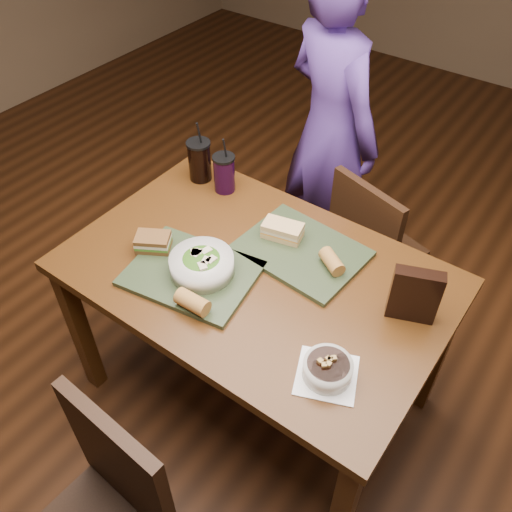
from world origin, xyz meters
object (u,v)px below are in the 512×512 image
at_px(dining_table, 256,288).
at_px(tray_near, 192,273).
at_px(cup_cola, 200,160).
at_px(tray_far, 301,251).
at_px(soup_bowl, 328,369).
at_px(salad_bowl, 202,264).
at_px(diner, 331,131).
at_px(sandwich_near, 153,242).
at_px(chair_far, 367,246).
at_px(baguette_near, 192,302).
at_px(baguette_far, 332,261).
at_px(cup_berry, 224,173).
at_px(chip_bag, 414,295).
at_px(sandwich_far, 283,230).

distance_m(dining_table, tray_near, 0.24).
distance_m(dining_table, cup_cola, 0.61).
bearing_deg(tray_far, soup_bowl, -49.17).
bearing_deg(dining_table, salad_bowl, -137.19).
xyz_separation_m(diner, sandwich_near, (-0.11, -1.04, 0.02)).
xyz_separation_m(chair_far, baguette_near, (-0.19, -0.91, 0.33)).
height_order(baguette_far, cup_berry, cup_berry).
xyz_separation_m(sandwich_near, chip_bag, (0.86, 0.26, 0.05)).
bearing_deg(salad_bowl, tray_near, -142.16).
xyz_separation_m(dining_table, tray_far, (0.08, 0.17, 0.10)).
bearing_deg(diner, salad_bowl, 116.95).
distance_m(dining_table, baguette_near, 0.30).
distance_m(diner, sandwich_far, 0.75).
xyz_separation_m(diner, tray_near, (0.07, -1.05, -0.01)).
relative_size(tray_near, sandwich_far, 2.70).
relative_size(chair_far, chip_bag, 4.27).
height_order(sandwich_near, cup_berry, cup_berry).
xyz_separation_m(tray_near, sandwich_far, (0.15, 0.33, 0.04)).
bearing_deg(cup_berry, sandwich_near, -86.65).
bearing_deg(cup_berry, chair_far, 33.65).
bearing_deg(chair_far, sandwich_near, -122.14).
distance_m(tray_far, baguette_near, 0.45).
bearing_deg(diner, sandwich_near, 105.08).
relative_size(tray_near, cup_berry, 1.74).
distance_m(salad_bowl, baguette_near, 0.16).
distance_m(sandwich_far, baguette_near, 0.45).
bearing_deg(chip_bag, tray_near, -179.86).
bearing_deg(baguette_far, soup_bowl, -61.10).
bearing_deg(salad_bowl, cup_berry, 119.56).
bearing_deg(sandwich_far, dining_table, -85.19).
bearing_deg(dining_table, sandwich_far, 94.81).
bearing_deg(sandwich_near, baguette_far, 27.34).
bearing_deg(baguette_near, cup_cola, 128.43).
bearing_deg(cup_berry, chip_bag, -11.25).
bearing_deg(tray_near, sandwich_far, 65.81).
xyz_separation_m(tray_near, salad_bowl, (0.03, 0.02, 0.05)).
relative_size(soup_bowl, baguette_near, 2.03).
bearing_deg(chip_bag, chair_far, 103.79).
distance_m(salad_bowl, cup_berry, 0.49).
height_order(tray_near, tray_far, same).
xyz_separation_m(chair_far, chip_bag, (0.37, -0.52, 0.39)).
xyz_separation_m(salad_bowl, chip_bag, (0.64, 0.25, 0.04)).
xyz_separation_m(baguette_far, cup_berry, (-0.58, 0.15, 0.04)).
distance_m(tray_far, sandwich_near, 0.52).
bearing_deg(sandwich_near, tray_far, 35.33).
bearing_deg(chip_bag, salad_bowl, 179.28).
bearing_deg(diner, baguette_near, 120.16).
bearing_deg(salad_bowl, baguette_far, 39.01).
height_order(cup_cola, cup_berry, cup_cola).
xyz_separation_m(dining_table, cup_berry, (-0.37, 0.30, 0.17)).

